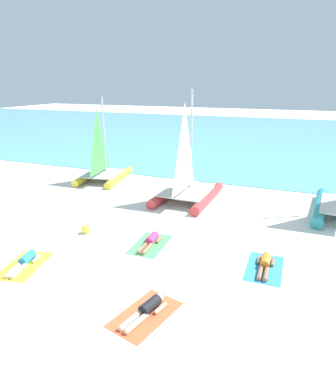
# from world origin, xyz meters

# --- Properties ---
(ground_plane) EXTENTS (120.00, 120.00, 0.00)m
(ground_plane) POSITION_xyz_m (0.00, 10.00, 0.00)
(ground_plane) COLOR white
(ocean_water) EXTENTS (120.00, 40.00, 0.05)m
(ocean_water) POSITION_xyz_m (0.00, 30.80, 0.03)
(ocean_water) COLOR #5BB2C1
(ocean_water) RESTS_ON ground
(sailboat_yellow) EXTENTS (2.91, 4.03, 4.84)m
(sailboat_yellow) POSITION_xyz_m (-5.81, 8.93, 0.72)
(sailboat_yellow) COLOR yellow
(sailboat_yellow) RESTS_ON ground
(sailboat_red) EXTENTS (2.73, 4.17, 5.34)m
(sailboat_red) POSITION_xyz_m (0.00, 7.38, 0.80)
(sailboat_red) COLOR #CC3838
(sailboat_red) RESTS_ON ground
(towel_leftmost) EXTENTS (1.48, 2.09, 0.01)m
(towel_leftmost) POSITION_xyz_m (-2.85, -0.55, 0.01)
(towel_leftmost) COLOR yellow
(towel_leftmost) RESTS_ON ground
(sunbather_leftmost) EXTENTS (0.73, 1.56, 0.30)m
(sunbather_leftmost) POSITION_xyz_m (-2.86, -0.49, 0.13)
(sunbather_leftmost) COLOR #268CCC
(sunbather_leftmost) RESTS_ON towel_leftmost
(towel_center_left) EXTENTS (1.16, 1.93, 0.01)m
(towel_center_left) POSITION_xyz_m (0.32, 2.28, 0.01)
(towel_center_left) COLOR #4CB266
(towel_center_left) RESTS_ON ground
(sunbather_center_left) EXTENTS (0.55, 1.56, 0.30)m
(sunbather_center_left) POSITION_xyz_m (0.32, 2.34, 0.13)
(sunbather_center_left) COLOR #D83372
(sunbather_center_left) RESTS_ON towel_center_left
(towel_center_right) EXTENTS (1.53, 2.11, 0.01)m
(towel_center_right) POSITION_xyz_m (1.83, -1.30, 0.01)
(towel_center_right) COLOR #EA5933
(towel_center_right) RESTS_ON ground
(sunbather_center_right) EXTENTS (0.76, 1.55, 0.30)m
(sunbather_center_right) POSITION_xyz_m (1.85, -1.24, 0.13)
(sunbather_center_right) COLOR black
(sunbather_center_right) RESTS_ON towel_center_right
(towel_rightmost) EXTENTS (1.12, 1.91, 0.01)m
(towel_rightmost) POSITION_xyz_m (4.39, 2.14, 0.01)
(towel_rightmost) COLOR #338CD8
(towel_rightmost) RESTS_ON ground
(sunbather_rightmost) EXTENTS (0.55, 1.56, 0.30)m
(sunbather_rightmost) POSITION_xyz_m (4.39, 2.21, 0.13)
(sunbather_rightmost) COLOR orange
(sunbather_rightmost) RESTS_ON towel_rightmost
(beach_ball) EXTENTS (0.35, 0.35, 0.35)m
(beach_ball) POSITION_xyz_m (-2.42, 2.24, 0.17)
(beach_ball) COLOR yellow
(beach_ball) RESTS_ON ground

